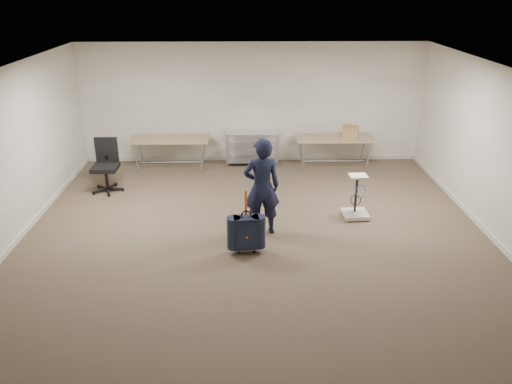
{
  "coord_description": "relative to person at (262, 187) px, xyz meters",
  "views": [
    {
      "loc": [
        -0.16,
        -7.07,
        4.04
      ],
      "look_at": [
        0.0,
        0.3,
        0.92
      ],
      "focal_mm": 35.0,
      "sensor_mm": 36.0,
      "label": 1
    }
  ],
  "objects": [
    {
      "name": "ground",
      "position": [
        -0.11,
        -0.67,
        -0.85
      ],
      "size": [
        9.0,
        9.0,
        0.0
      ],
      "primitive_type": "plane",
      "color": "#483C2B",
      "rests_on": "ground"
    },
    {
      "name": "room_shell",
      "position": [
        -0.11,
        0.71,
        -0.8
      ],
      "size": [
        8.0,
        9.0,
        9.0
      ],
      "color": "beige",
      "rests_on": "ground"
    },
    {
      "name": "folding_table_left",
      "position": [
        -2.01,
        3.28,
        -0.17
      ],
      "size": [
        1.8,
        0.75,
        0.73
      ],
      "color": "#93785A",
      "rests_on": "ground"
    },
    {
      "name": "folding_table_right",
      "position": [
        1.79,
        3.28,
        -0.17
      ],
      "size": [
        1.8,
        0.75,
        0.73
      ],
      "color": "#93785A",
      "rests_on": "ground"
    },
    {
      "name": "wire_shelf",
      "position": [
        -0.11,
        3.53,
        -0.41
      ],
      "size": [
        1.22,
        0.47,
        0.8
      ],
      "color": "silver",
      "rests_on": "ground"
    },
    {
      "name": "person",
      "position": [
        0.0,
        0.0,
        0.0
      ],
      "size": [
        0.67,
        0.49,
        1.7
      ],
      "primitive_type": "imported",
      "rotation": [
        0.0,
        0.0,
        3.29
      ],
      "color": "black",
      "rests_on": "ground"
    },
    {
      "name": "suitcase",
      "position": [
        -0.27,
        -0.71,
        -0.49
      ],
      "size": [
        0.41,
        0.26,
        1.07
      ],
      "color": "black",
      "rests_on": "ground"
    },
    {
      "name": "office_chair",
      "position": [
        -3.15,
        1.97,
        -0.52
      ],
      "size": [
        0.66,
        0.66,
        1.09
      ],
      "color": "black",
      "rests_on": "ground"
    },
    {
      "name": "equipment_cart",
      "position": [
        1.76,
        0.59,
        -0.64
      ],
      "size": [
        0.48,
        0.48,
        0.83
      ],
      "color": "beige",
      "rests_on": "ground"
    },
    {
      "name": "cardboard_box",
      "position": [
        2.14,
        3.26,
        0.01
      ],
      "size": [
        0.42,
        0.36,
        0.27
      ],
      "primitive_type": "cube",
      "rotation": [
        0.0,
        0.0,
        -0.3
      ],
      "color": "#9D7D49",
      "rests_on": "folding_table_right"
    }
  ]
}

